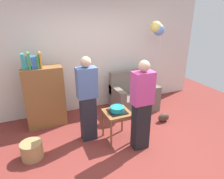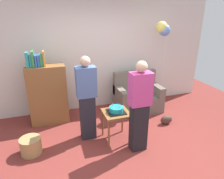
{
  "view_description": "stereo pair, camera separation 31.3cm",
  "coord_description": "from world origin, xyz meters",
  "views": [
    {
      "loc": [
        -1.43,
        -2.61,
        2.34
      ],
      "look_at": [
        -0.03,
        0.68,
        0.95
      ],
      "focal_mm": 32.21,
      "sensor_mm": 36.0,
      "label": 1
    },
    {
      "loc": [
        -1.13,
        -2.72,
        2.34
      ],
      "look_at": [
        -0.03,
        0.68,
        0.95
      ],
      "focal_mm": 32.21,
      "sensor_mm": 36.0,
      "label": 2
    }
  ],
  "objects": [
    {
      "name": "ground_plane",
      "position": [
        0.0,
        0.0,
        0.0
      ],
      "size": [
        8.0,
        8.0,
        0.0
      ],
      "primitive_type": "plane",
      "color": "maroon"
    },
    {
      "name": "wicker_basket",
      "position": [
        -1.59,
        0.49,
        0.15
      ],
      "size": [
        0.36,
        0.36,
        0.3
      ],
      "primitive_type": "cylinder",
      "color": "#A88451",
      "rests_on": "ground_plane"
    },
    {
      "name": "handbag",
      "position": [
        1.22,
        0.62,
        0.1
      ],
      "size": [
        0.28,
        0.14,
        0.2
      ],
      "primitive_type": "ellipsoid",
      "color": "#473328",
      "rests_on": "ground_plane"
    },
    {
      "name": "wall_back",
      "position": [
        0.0,
        2.05,
        1.35
      ],
      "size": [
        6.0,
        0.1,
        2.7
      ],
      "primitive_type": "cube",
      "color": "silver",
      "rests_on": "ground_plane"
    },
    {
      "name": "couch",
      "position": [
        0.9,
        1.48,
        0.34
      ],
      "size": [
        1.1,
        0.7,
        0.96
      ],
      "color": "#6B6056",
      "rests_on": "ground_plane"
    },
    {
      "name": "balloon_bunch",
      "position": [
        1.45,
        1.47,
        1.97
      ],
      "size": [
        0.34,
        0.29,
        2.14
      ],
      "color": "silver",
      "rests_on": "ground_plane"
    },
    {
      "name": "birthday_cake",
      "position": [
        -0.03,
        0.43,
        0.64
      ],
      "size": [
        0.32,
        0.32,
        0.17
      ],
      "color": "black",
      "rests_on": "side_table"
    },
    {
      "name": "bookshelf",
      "position": [
        -1.22,
        1.52,
        0.68
      ],
      "size": [
        0.8,
        0.36,
        1.62
      ],
      "color": "brown",
      "rests_on": "ground_plane"
    },
    {
      "name": "person_blowing_candles",
      "position": [
        -0.53,
        0.67,
        0.83
      ],
      "size": [
        0.36,
        0.22,
        1.63
      ],
      "rotation": [
        0.0,
        0.0,
        0.01
      ],
      "color": "#23232D",
      "rests_on": "ground_plane"
    },
    {
      "name": "side_table",
      "position": [
        -0.03,
        0.43,
        0.5
      ],
      "size": [
        0.48,
        0.48,
        0.59
      ],
      "color": "brown",
      "rests_on": "ground_plane"
    },
    {
      "name": "person_holding_cake",
      "position": [
        0.25,
        0.04,
        0.83
      ],
      "size": [
        0.36,
        0.22,
        1.63
      ],
      "rotation": [
        0.0,
        0.0,
        2.95
      ],
      "color": "black",
      "rests_on": "ground_plane"
    }
  ]
}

